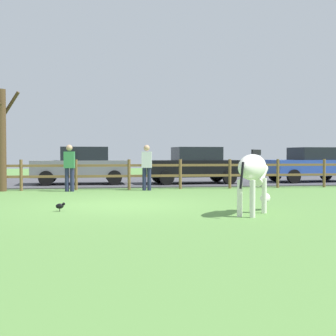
{
  "coord_description": "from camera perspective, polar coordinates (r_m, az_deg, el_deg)",
  "views": [
    {
      "loc": [
        -0.47,
        -11.5,
        1.32
      ],
      "look_at": [
        1.45,
        1.42,
        0.9
      ],
      "focal_mm": 47.78,
      "sensor_mm": 36.0,
      "label": 1
    }
  ],
  "objects": [
    {
      "name": "ground_plane",
      "position": [
        11.58,
        -6.12,
        -4.73
      ],
      "size": [
        60.0,
        60.0,
        0.0
      ],
      "primitive_type": "plane",
      "color": "#5B8C42"
    },
    {
      "name": "parking_asphalt",
      "position": [
        20.84,
        -7.17,
        -1.76
      ],
      "size": [
        28.0,
        7.4,
        0.05
      ],
      "primitive_type": "cube",
      "color": "#47474C",
      "rests_on": "ground_plane"
    },
    {
      "name": "paddock_fence",
      "position": [
        16.51,
        -8.32,
        -0.56
      ],
      "size": [
        21.26,
        0.11,
        1.12
      ],
      "color": "brown",
      "rests_on": "ground_plane"
    },
    {
      "name": "bare_tree",
      "position": [
        16.8,
        -20.54,
        3.76
      ],
      "size": [
        1.26,
        1.26,
        3.59
      ],
      "color": "#513A23",
      "rests_on": "ground_plane"
    },
    {
      "name": "zebra",
      "position": [
        9.87,
        10.88,
        -0.49
      ],
      "size": [
        1.36,
        1.62,
        1.41
      ],
      "color": "white",
      "rests_on": "ground_plane"
    },
    {
      "name": "crow_on_grass",
      "position": [
        10.56,
        -13.58,
        -4.72
      ],
      "size": [
        0.22,
        0.1,
        0.2
      ],
      "color": "black",
      "rests_on": "ground_plane"
    },
    {
      "name": "parked_car_black",
      "position": [
        19.27,
        3.32,
        0.4
      ],
      "size": [
        4.11,
        2.12,
        1.56
      ],
      "color": "black",
      "rests_on": "parking_asphalt"
    },
    {
      "name": "parked_car_blue",
      "position": [
        21.37,
        17.85,
        0.45
      ],
      "size": [
        4.15,
        2.2,
        1.56
      ],
      "color": "#2D4CAD",
      "rests_on": "parking_asphalt"
    },
    {
      "name": "parked_car_grey",
      "position": [
        19.11,
        -10.92,
        0.36
      ],
      "size": [
        4.05,
        1.97,
        1.56
      ],
      "color": "slate",
      "rests_on": "parking_asphalt"
    },
    {
      "name": "visitor_left_of_tree",
      "position": [
        16.09,
        -2.73,
        0.35
      ],
      "size": [
        0.39,
        0.28,
        1.64
      ],
      "color": "#232847",
      "rests_on": "ground_plane"
    },
    {
      "name": "visitor_right_of_tree",
      "position": [
        16.0,
        -12.47,
        0.3
      ],
      "size": [
        0.38,
        0.26,
        1.64
      ],
      "color": "#232847",
      "rests_on": "ground_plane"
    }
  ]
}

